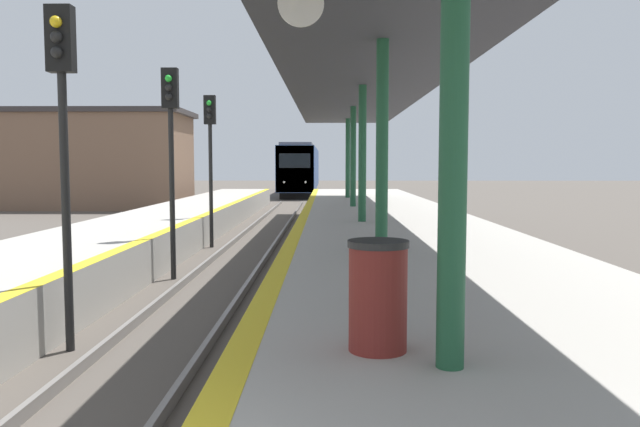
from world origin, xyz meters
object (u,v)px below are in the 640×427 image
signal_far (210,142)px  trash_bin (378,295)px  signal_mid (171,134)px  signal_near (63,114)px  train (301,169)px

signal_far → trash_bin: size_ratio=4.84×
signal_mid → signal_far: size_ratio=1.00×
signal_mid → signal_near: bearing=-91.1°
train → signal_far: (-1.28, -36.88, 1.15)m
signal_mid → signal_far: 5.54m
signal_near → trash_bin: size_ratio=4.84×
signal_near → signal_mid: bearing=88.9°
signal_near → trash_bin: (4.10, -3.15, -1.86)m
signal_mid → trash_bin: size_ratio=4.84×
train → trash_bin: 51.18m
train → trash_bin: train is taller
signal_mid → trash_bin: bearing=-65.2°
signal_near → signal_mid: size_ratio=1.00×
trash_bin → signal_far: bearing=106.3°
signal_far → signal_near: bearing=-89.7°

